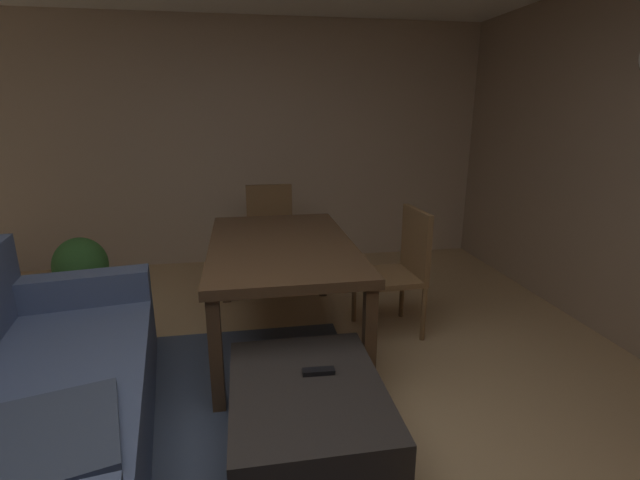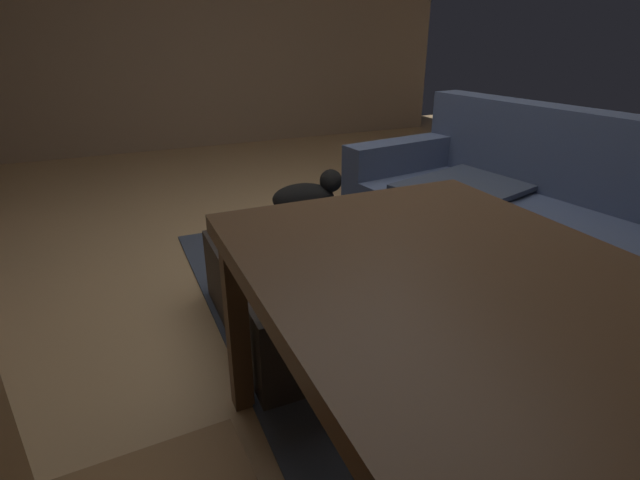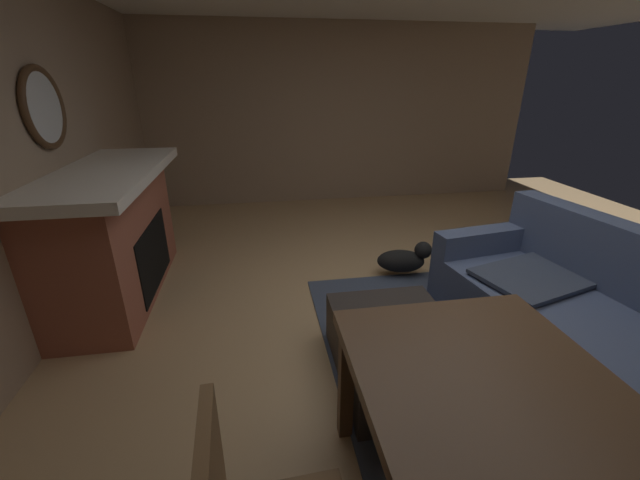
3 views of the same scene
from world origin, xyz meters
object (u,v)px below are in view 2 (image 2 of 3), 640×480
couch (536,228)px  dining_table (507,336)px  ottoman_coffee_table (306,291)px  small_dog (308,195)px  tv_remote (298,264)px

couch → dining_table: size_ratio=1.34×
ottoman_coffee_table → dining_table: (1.15, 0.01, 0.48)m
couch → dining_table: 1.71m
ottoman_coffee_table → small_dog: bearing=157.0°
couch → small_dog: couch is taller
small_dog → couch: bearing=28.7°
ottoman_coffee_table → small_dog: size_ratio=1.80×
dining_table → small_dog: dining_table is taller
dining_table → ottoman_coffee_table: bearing=-179.3°
tv_remote → ottoman_coffee_table: bearing=144.0°
couch → dining_table: couch is taller
ottoman_coffee_table → dining_table: bearing=0.7°
tv_remote → dining_table: bearing=7.2°
tv_remote → dining_table: dining_table is taller
ottoman_coffee_table → dining_table: 1.25m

